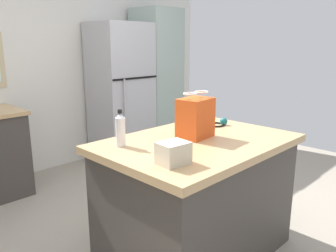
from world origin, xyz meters
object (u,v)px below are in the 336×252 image
(shopping_bag, at_px, (195,118))
(small_box, at_px, (173,153))
(refrigerator, at_px, (121,93))
(tall_cabinet, at_px, (157,81))
(ear_defenders, at_px, (216,123))
(bottle, at_px, (120,130))
(kitchen_island, at_px, (197,197))

(shopping_bag, bearing_deg, small_box, -151.85)
(refrigerator, height_order, small_box, refrigerator)
(refrigerator, relative_size, tall_cabinet, 0.89)
(refrigerator, relative_size, ear_defenders, 8.75)
(small_box, bearing_deg, refrigerator, 58.46)
(refrigerator, bearing_deg, bottle, -127.61)
(bottle, xyz_separation_m, ear_defenders, (0.92, -0.10, -0.09))
(tall_cabinet, bearing_deg, refrigerator, -179.98)
(refrigerator, xyz_separation_m, ear_defenders, (-0.55, -2.00, 0.01))
(tall_cabinet, relative_size, small_box, 11.95)
(tall_cabinet, xyz_separation_m, bottle, (-2.14, -1.91, -0.01))
(small_box, xyz_separation_m, ear_defenders, (0.92, 0.39, -0.04))
(shopping_bag, relative_size, ear_defenders, 1.59)
(refrigerator, height_order, shopping_bag, refrigerator)
(tall_cabinet, xyz_separation_m, ear_defenders, (-1.21, -2.00, -0.10))
(tall_cabinet, bearing_deg, small_box, -131.76)
(refrigerator, bearing_deg, small_box, -121.54)
(small_box, bearing_deg, shopping_bag, 28.15)
(tall_cabinet, xyz_separation_m, shopping_bag, (-1.62, -2.12, 0.02))
(shopping_bag, relative_size, small_box, 1.94)
(tall_cabinet, bearing_deg, bottle, -138.27)
(kitchen_island, bearing_deg, bottle, 150.72)
(bottle, distance_m, ear_defenders, 0.93)
(refrigerator, relative_size, shopping_bag, 5.50)
(kitchen_island, bearing_deg, ear_defenders, 21.45)
(small_box, distance_m, ear_defenders, 1.01)
(kitchen_island, xyz_separation_m, refrigerator, (0.99, 2.18, 0.46))
(tall_cabinet, bearing_deg, ear_defenders, -121.25)
(kitchen_island, distance_m, ear_defenders, 0.67)
(shopping_bag, height_order, small_box, shopping_bag)
(kitchen_island, distance_m, shopping_bag, 0.60)
(tall_cabinet, relative_size, ear_defenders, 9.79)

